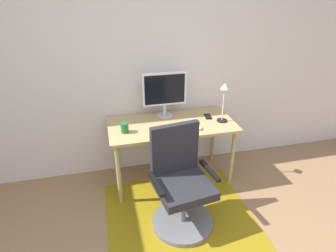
{
  "coord_description": "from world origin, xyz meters",
  "views": [
    {
      "loc": [
        -0.37,
        -0.86,
        2.07
      ],
      "look_at": [
        0.21,
        1.55,
        0.82
      ],
      "focal_mm": 30.56,
      "sensor_mm": 36.0,
      "label": 1
    }
  ],
  "objects": [
    {
      "name": "coffee_cup",
      "position": [
        -0.2,
        1.71,
        0.77
      ],
      "size": [
        0.08,
        0.08,
        0.1
      ],
      "primitive_type": "cylinder",
      "color": "#1D6734",
      "rests_on": "desk"
    },
    {
      "name": "office_chair",
      "position": [
        0.23,
        1.13,
        0.37
      ],
      "size": [
        0.6,
        0.58,
        0.97
      ],
      "rotation": [
        0.0,
        0.0,
        0.14
      ],
      "color": "slate",
      "rests_on": "ground"
    },
    {
      "name": "monitor",
      "position": [
        0.28,
        1.99,
        1.02
      ],
      "size": [
        0.48,
        0.18,
        0.5
      ],
      "color": "#B2B2B7",
      "rests_on": "desk"
    },
    {
      "name": "keyboard",
      "position": [
        0.27,
        1.61,
        0.73
      ],
      "size": [
        0.43,
        0.13,
        0.02
      ],
      "primitive_type": "cube",
      "color": "black",
      "rests_on": "desk"
    },
    {
      "name": "wall_back",
      "position": [
        0.0,
        2.2,
        1.3
      ],
      "size": [
        6.0,
        0.1,
        2.6
      ],
      "primitive_type": "cube",
      "color": "silver",
      "rests_on": "ground"
    },
    {
      "name": "computer_mouse",
      "position": [
        0.55,
        1.61,
        0.74
      ],
      "size": [
        0.06,
        0.1,
        0.03
      ],
      "primitive_type": "ellipsoid",
      "color": "white",
      "rests_on": "desk"
    },
    {
      "name": "desk_lamp",
      "position": [
        0.85,
        1.72,
        1.01
      ],
      "size": [
        0.11,
        0.11,
        0.43
      ],
      "color": "black",
      "rests_on": "desk"
    },
    {
      "name": "area_rug",
      "position": [
        0.24,
        1.18,
        0.0
      ],
      "size": [
        1.41,
        1.3,
        0.01
      ],
      "primitive_type": "cube",
      "color": "olive",
      "rests_on": "ground"
    },
    {
      "name": "desk",
      "position": [
        0.31,
        1.8,
        0.65
      ],
      "size": [
        1.35,
        0.67,
        0.72
      ],
      "color": "tan",
      "rests_on": "ground"
    },
    {
      "name": "cell_phone",
      "position": [
        0.74,
        1.86,
        0.73
      ],
      "size": [
        0.09,
        0.15,
        0.01
      ],
      "primitive_type": "cube",
      "rotation": [
        0.0,
        0.0,
        -0.16
      ],
      "color": "black",
      "rests_on": "desk"
    }
  ]
}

